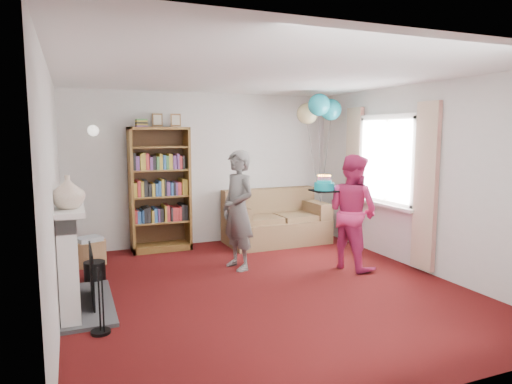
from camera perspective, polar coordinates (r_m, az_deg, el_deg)
name	(u,v)px	position (r m, az deg, el deg)	size (l,w,h in m)	color
ground	(264,288)	(5.60, 1.03, -11.88)	(5.00, 5.00, 0.00)	black
wall_back	(205,169)	(7.67, -6.36, 2.90)	(4.50, 0.02, 2.50)	silver
wall_left	(53,194)	(4.89, -24.06, -0.27)	(0.02, 5.00, 2.50)	silver
wall_right	(418,177)	(6.54, 19.59, 1.73)	(0.02, 5.00, 2.50)	silver
ceiling	(265,74)	(5.32, 1.09, 14.49)	(4.50, 5.00, 0.01)	white
fireplace	(75,261)	(5.22, -21.66, -7.97)	(0.55, 1.80, 1.12)	#3F3F42
window_bay	(386,177)	(6.97, 15.96, 1.81)	(0.14, 2.02, 2.20)	white
wall_sconce	(93,131)	(7.22, -19.69, 7.25)	(0.16, 0.23, 0.16)	gold
bookcase	(159,190)	(7.32, -11.99, 0.19)	(0.92, 0.42, 2.15)	#472B14
sofa	(275,223)	(7.76, 2.38, -3.83)	(1.68, 0.89, 0.89)	brown
wicker_basket	(89,252)	(6.86, -20.11, -7.08)	(0.46, 0.46, 0.40)	#986F47
person_striped	(238,210)	(6.17, -2.25, -2.28)	(0.59, 0.39, 1.62)	black
person_magenta	(352,212)	(6.35, 11.96, -2.44)	(0.76, 0.59, 1.56)	#B72459
birthday_cake	(324,186)	(6.20, 8.52, 0.69)	(0.32, 0.32, 0.22)	black
balloons	(319,109)	(7.52, 7.88, 10.18)	(0.68, 0.73, 1.79)	#3F3F3F
mantel_vase	(68,192)	(4.74, -22.45, 0.01)	(0.31, 0.31, 0.32)	beige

